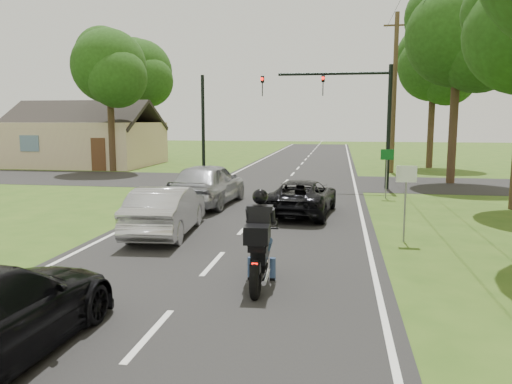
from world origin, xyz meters
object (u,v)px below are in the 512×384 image
utility_pole_far (394,93)px  sign_white (406,185)px  dark_suv (302,197)px  silver_suv (208,184)px  sign_green (387,162)px  motorcycle_rider (260,248)px  silver_sedan (166,210)px  traffic_signal (350,104)px

utility_pole_far → sign_white: bearing=-94.5°
dark_suv → silver_suv: bearing=-14.0°
dark_suv → sign_green: bearing=-121.5°
motorcycle_rider → utility_pole_far: (4.87, 23.37, 4.29)m
motorcycle_rider → silver_sedan: motorcycle_rider is taller
traffic_signal → sign_white: bearing=-83.0°
utility_pole_far → sign_green: (-1.30, -11.02, -3.49)m
sign_green → traffic_signal: bearing=117.4°
utility_pole_far → sign_green: size_ratio=4.71×
silver_suv → sign_white: 8.56m
silver_suv → utility_pole_far: bearing=-117.3°
sign_green → silver_sedan: bearing=-130.6°
motorcycle_rider → traffic_signal: size_ratio=0.37×
silver_suv → sign_green: 7.79m
sign_white → sign_green: (0.20, 8.00, 0.00)m
dark_suv → traffic_signal: size_ratio=0.71×
silver_sedan → sign_green: 10.85m
silver_suv → sign_white: sign_white is taller
utility_pole_far → sign_green: 11.63m
silver_sedan → motorcycle_rider: bearing=125.3°
traffic_signal → sign_white: traffic_signal is taller
silver_sedan → traffic_signal: (5.47, 11.23, 3.41)m
dark_suv → traffic_signal: 8.38m
utility_pole_far → sign_white: size_ratio=4.71×
motorcycle_rider → silver_suv: 9.97m
sign_white → sign_green: bearing=88.6°
silver_suv → sign_green: sign_green is taller
traffic_signal → sign_green: bearing=-62.6°
motorcycle_rider → dark_suv: 7.96m
dark_suv → utility_pole_far: size_ratio=0.45×
silver_sedan → sign_white: size_ratio=2.05×
traffic_signal → sign_green: (1.56, -3.02, -2.54)m
sign_white → silver_sedan: bearing=-178.2°
traffic_signal → utility_pole_far: (2.86, 8.00, 0.95)m
motorcycle_rider → sign_white: 5.56m
motorcycle_rider → traffic_signal: bearing=79.8°
silver_suv → sign_green: size_ratio=2.35×
motorcycle_rider → traffic_signal: (2.01, 15.36, 3.34)m
silver_sedan → traffic_signal: bearing=-120.6°
silver_suv → traffic_signal: size_ratio=0.78×
motorcycle_rider → utility_pole_far: size_ratio=0.23×
silver_suv → utility_pole_far: size_ratio=0.50×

